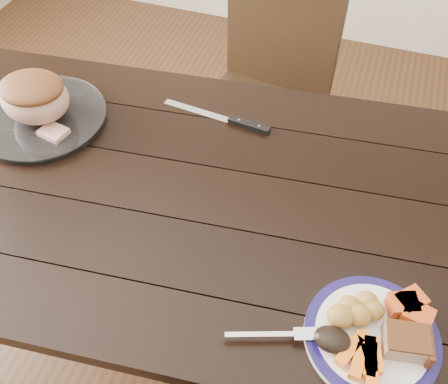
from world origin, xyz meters
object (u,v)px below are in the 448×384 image
(dining_table, at_px, (197,215))
(pork_slice, at_px, (406,342))
(fork, at_px, (278,335))
(serving_platter, at_px, (42,118))
(chair_far, at_px, (267,87))
(roast_joint, at_px, (35,99))
(carving_knife, at_px, (236,121))
(dinner_plate, at_px, (371,337))

(dining_table, xyz_separation_m, pork_slice, (0.52, -0.25, 0.13))
(fork, bearing_deg, serving_platter, 132.86)
(chair_far, xyz_separation_m, fork, (0.30, -1.04, 0.25))
(roast_joint, bearing_deg, serving_platter, 0.00)
(carving_knife, bearing_deg, fork, -58.78)
(dining_table, distance_m, roast_joint, 0.53)
(dining_table, distance_m, dinner_plate, 0.53)
(dining_table, distance_m, serving_platter, 0.52)
(fork, bearing_deg, roast_joint, 132.86)
(pork_slice, height_order, fork, pork_slice)
(serving_platter, bearing_deg, dinner_plate, -20.04)
(dinner_plate, relative_size, carving_knife, 0.82)
(dining_table, bearing_deg, fork, -46.54)
(chair_far, height_order, serving_platter, chair_far)
(chair_far, distance_m, dinner_plate, 1.11)
(serving_platter, bearing_deg, carving_knife, 17.78)
(dining_table, distance_m, carving_knife, 0.29)
(chair_far, height_order, pork_slice, chair_far)
(chair_far, distance_m, fork, 1.11)
(chair_far, relative_size, roast_joint, 5.01)
(dinner_plate, height_order, carving_knife, dinner_plate)
(dinner_plate, height_order, fork, fork)
(pork_slice, height_order, carving_knife, pork_slice)
(serving_platter, relative_size, roast_joint, 1.86)
(dinner_plate, xyz_separation_m, fork, (-0.17, -0.06, 0.01))
(chair_far, bearing_deg, pork_slice, 126.25)
(serving_platter, height_order, fork, fork)
(dining_table, bearing_deg, pork_slice, -25.65)
(chair_far, height_order, roast_joint, chair_far)
(dining_table, bearing_deg, roast_joint, 168.07)
(serving_platter, height_order, pork_slice, pork_slice)
(serving_platter, xyz_separation_m, pork_slice, (1.01, -0.35, 0.03))
(fork, distance_m, roast_joint, 0.88)
(pork_slice, relative_size, fork, 0.48)
(dining_table, height_order, carving_knife, carving_knife)
(dining_table, relative_size, dinner_plate, 6.45)
(fork, xyz_separation_m, carving_knife, (-0.27, 0.57, -0.01))
(dining_table, height_order, pork_slice, pork_slice)
(serving_platter, distance_m, carving_knife, 0.54)
(dining_table, distance_m, chair_far, 0.75)
(carving_knife, bearing_deg, dinner_plate, -43.31)
(carving_knife, bearing_deg, pork_slice, -40.07)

